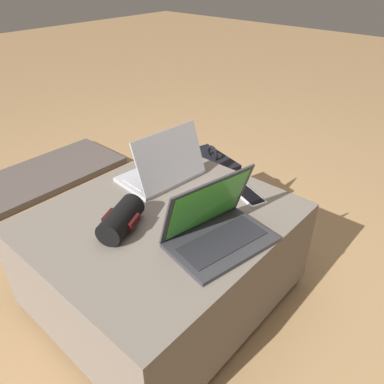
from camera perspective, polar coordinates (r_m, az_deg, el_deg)
The scene contains 8 objects.
ground_plane at distance 1.74m, azimuth -3.99°, elevation -15.38°, with size 14.00×14.00×0.00m, color tan.
ottoman at distance 1.58m, azimuth -4.29°, elevation -9.98°, with size 0.95×0.84×0.44m.
laptop_near at distance 1.30m, azimuth 3.75°, elevation -5.61°, with size 0.39×0.30×0.24m.
laptop_far at distance 1.65m, azimuth -4.43°, elevation 3.43°, with size 0.36×0.26×0.24m.
cell_phone at distance 1.56m, azimuth 8.70°, elevation -0.58°, with size 0.12×0.17×0.01m.
backpack at distance 2.06m, azimuth 3.14°, elevation 0.28°, with size 0.26×0.33×0.46m.
wrist_brace at distance 1.37m, azimuth -10.76°, elevation -4.10°, with size 0.22×0.17×0.09m.
fireplace_hearth at distance 2.67m, azimuth -24.96°, elevation 0.84°, with size 1.40×0.50×0.04m.
Camera 1 is at (-0.79, -0.86, 1.29)m, focal length 35.00 mm.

